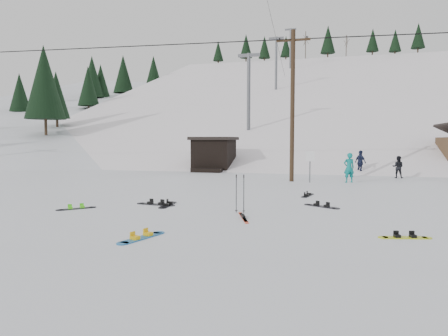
# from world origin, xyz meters

# --- Properties ---
(ground) EXTENTS (200.00, 200.00, 0.00)m
(ground) POSITION_xyz_m (0.00, 0.00, 0.00)
(ground) COLOR silver
(ground) RESTS_ON ground
(ski_slope) EXTENTS (60.00, 85.24, 65.97)m
(ski_slope) POSITION_xyz_m (0.00, 55.00, -12.00)
(ski_slope) COLOR white
(ski_slope) RESTS_ON ground
(ridge_left) EXTENTS (47.54, 95.03, 58.38)m
(ridge_left) POSITION_xyz_m (-36.00, 48.00, -11.00)
(ridge_left) COLOR silver
(ridge_left) RESTS_ON ground
(treeline_left) EXTENTS (20.00, 64.00, 10.00)m
(treeline_left) POSITION_xyz_m (-34.00, 40.00, 0.00)
(treeline_left) COLOR black
(treeline_left) RESTS_ON ground
(treeline_crest) EXTENTS (50.00, 6.00, 10.00)m
(treeline_crest) POSITION_xyz_m (0.00, 86.00, 0.00)
(treeline_crest) COLOR black
(treeline_crest) RESTS_ON ski_slope
(utility_pole) EXTENTS (2.00, 0.26, 9.00)m
(utility_pole) POSITION_xyz_m (2.00, 14.00, 4.68)
(utility_pole) COLOR #3A2819
(utility_pole) RESTS_ON ground
(trail_sign) EXTENTS (0.50, 0.09, 1.85)m
(trail_sign) POSITION_xyz_m (3.10, 13.58, 1.27)
(trail_sign) COLOR #595B60
(trail_sign) RESTS_ON ground
(lift_hut) EXTENTS (3.40, 4.10, 2.75)m
(lift_hut) POSITION_xyz_m (-5.00, 20.94, 1.36)
(lift_hut) COLOR black
(lift_hut) RESTS_ON ground
(lift_tower_near) EXTENTS (2.20, 0.36, 8.00)m
(lift_tower_near) POSITION_xyz_m (-4.00, 30.00, 7.86)
(lift_tower_near) COLOR #595B60
(lift_tower_near) RESTS_ON ski_slope
(lift_tower_mid) EXTENTS (2.20, 0.36, 8.00)m
(lift_tower_mid) POSITION_xyz_m (-4.00, 50.00, 14.36)
(lift_tower_mid) COLOR #595B60
(lift_tower_mid) RESTS_ON ski_slope
(lift_tower_far) EXTENTS (2.20, 0.36, 8.00)m
(lift_tower_far) POSITION_xyz_m (-4.00, 70.00, 20.86)
(lift_tower_far) COLOR #595B60
(lift_tower_far) RESTS_ON ski_slope
(hero_snowboard) EXTENTS (0.68, 1.55, 0.11)m
(hero_snowboard) POSITION_xyz_m (-0.30, -1.15, 0.03)
(hero_snowboard) COLOR #1C70B9
(hero_snowboard) RESTS_ON ground
(hero_skis) EXTENTS (0.71, 1.74, 0.09)m
(hero_skis) POSITION_xyz_m (1.63, 2.15, 0.03)
(hero_skis) COLOR red
(hero_skis) RESTS_ON ground
(ski_poles) EXTENTS (0.36, 0.10, 1.32)m
(ski_poles) POSITION_xyz_m (1.31, 3.05, 0.68)
(ski_poles) COLOR black
(ski_poles) RESTS_ON ground
(board_scatter_a) EXTENTS (1.65, 0.46, 0.12)m
(board_scatter_a) POSITION_xyz_m (-2.21, 3.79, 0.03)
(board_scatter_a) COLOR black
(board_scatter_a) RESTS_ON ground
(board_scatter_b) EXTENTS (0.43, 1.61, 0.11)m
(board_scatter_b) POSITION_xyz_m (-1.71, 3.79, 0.03)
(board_scatter_b) COLOR black
(board_scatter_b) RESTS_ON ground
(board_scatter_c) EXTENTS (1.06, 1.10, 0.10)m
(board_scatter_c) POSITION_xyz_m (-4.60, 2.17, 0.03)
(board_scatter_c) COLOR black
(board_scatter_c) RESTS_ON ground
(board_scatter_d) EXTENTS (1.34, 0.92, 0.11)m
(board_scatter_d) POSITION_xyz_m (4.01, 5.01, 0.03)
(board_scatter_d) COLOR black
(board_scatter_d) RESTS_ON ground
(board_scatter_e) EXTENTS (1.33, 0.50, 0.10)m
(board_scatter_e) POSITION_xyz_m (6.20, 0.65, 0.02)
(board_scatter_e) COLOR #D9EC1A
(board_scatter_e) RESTS_ON ground
(board_scatter_f) EXTENTS (0.50, 1.43, 0.10)m
(board_scatter_f) POSITION_xyz_m (3.32, 7.87, 0.03)
(board_scatter_f) COLOR black
(board_scatter_f) RESTS_ON ground
(skier_teal) EXTENTS (0.74, 0.60, 1.75)m
(skier_teal) POSITION_xyz_m (5.32, 14.18, 0.87)
(skier_teal) COLOR #0C7A78
(skier_teal) RESTS_ON ground
(skier_dark) EXTENTS (0.82, 0.70, 1.45)m
(skier_dark) POSITION_xyz_m (8.53, 17.90, 0.73)
(skier_dark) COLOR black
(skier_dark) RESTS_ON ground
(skier_navy) EXTENTS (0.98, 1.06, 1.75)m
(skier_navy) POSITION_xyz_m (6.33, 20.06, 0.87)
(skier_navy) COLOR #181F3C
(skier_navy) RESTS_ON ground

